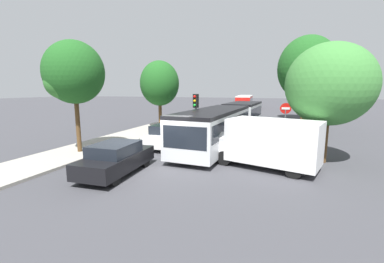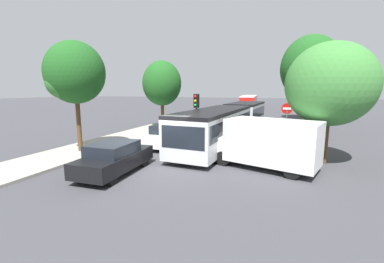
{
  "view_description": "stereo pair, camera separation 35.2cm",
  "coord_description": "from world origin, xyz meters",
  "px_view_note": "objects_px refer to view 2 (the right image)",
  "views": [
    {
      "loc": [
        5.2,
        -10.3,
        3.72
      ],
      "look_at": [
        0.2,
        4.04,
        1.2
      ],
      "focal_mm": 24.0,
      "sensor_mm": 36.0,
      "label": 1
    },
    {
      "loc": [
        5.53,
        -10.18,
        3.72
      ],
      "look_at": [
        0.2,
        4.04,
        1.2
      ],
      "focal_mm": 24.0,
      "sensor_mm": 36.0,
      "label": 2
    }
  ],
  "objects_px": {
    "traffic_light": "(196,108)",
    "direction_sign_post": "(311,106)",
    "queued_car_navy": "(202,123)",
    "no_entry_sign": "(286,118)",
    "tree_right_near": "(330,85)",
    "tree_right_mid": "(311,68)",
    "queued_car_black": "(114,158)",
    "queued_car_tan": "(237,109)",
    "articulated_bus": "(230,120)",
    "queued_car_silver": "(216,117)",
    "queued_car_graphite": "(228,112)",
    "city_bus_rear": "(249,101)",
    "tree_left_mid": "(162,83)",
    "tree_left_near": "(73,74)",
    "white_van": "(267,142)",
    "queued_car_white": "(169,135)",
    "tree_right_far": "(309,79)"
  },
  "relations": [
    {
      "from": "traffic_light",
      "to": "direction_sign_post",
      "type": "distance_m",
      "value": 7.82
    },
    {
      "from": "queued_car_navy",
      "to": "no_entry_sign",
      "type": "height_order",
      "value": "no_entry_sign"
    },
    {
      "from": "tree_right_near",
      "to": "tree_right_mid",
      "type": "xyz_separation_m",
      "value": [
        -0.24,
        10.4,
        1.53
      ]
    },
    {
      "from": "queued_car_black",
      "to": "tree_right_mid",
      "type": "height_order",
      "value": "tree_right_mid"
    },
    {
      "from": "queued_car_navy",
      "to": "no_entry_sign",
      "type": "relative_size",
      "value": 1.45
    },
    {
      "from": "queued_car_tan",
      "to": "tree_right_near",
      "type": "xyz_separation_m",
      "value": [
        9.09,
        -24.37,
        3.21
      ]
    },
    {
      "from": "articulated_bus",
      "to": "traffic_light",
      "type": "xyz_separation_m",
      "value": [
        -1.68,
        -2.95,
        1.07
      ]
    },
    {
      "from": "queued_car_tan",
      "to": "traffic_light",
      "type": "distance_m",
      "value": 22.69
    },
    {
      "from": "queued_car_silver",
      "to": "direction_sign_post",
      "type": "relative_size",
      "value": 1.21
    },
    {
      "from": "queued_car_navy",
      "to": "traffic_light",
      "type": "distance_m",
      "value": 5.95
    },
    {
      "from": "articulated_bus",
      "to": "traffic_light",
      "type": "relative_size",
      "value": 4.93
    },
    {
      "from": "queued_car_graphite",
      "to": "articulated_bus",
      "type": "bearing_deg",
      "value": -168.98
    },
    {
      "from": "no_entry_sign",
      "to": "tree_right_mid",
      "type": "bearing_deg",
      "value": 166.37
    },
    {
      "from": "no_entry_sign",
      "to": "tree_right_near",
      "type": "xyz_separation_m",
      "value": [
        1.91,
        -3.55,
        2.06
      ]
    },
    {
      "from": "queued_car_silver",
      "to": "traffic_light",
      "type": "distance_m",
      "value": 10.95
    },
    {
      "from": "city_bus_rear",
      "to": "queued_car_tan",
      "type": "relative_size",
      "value": 2.77
    },
    {
      "from": "no_entry_sign",
      "to": "queued_car_black",
      "type": "bearing_deg",
      "value": -39.23
    },
    {
      "from": "articulated_bus",
      "to": "tree_left_mid",
      "type": "bearing_deg",
      "value": -107.81
    },
    {
      "from": "city_bus_rear",
      "to": "tree_left_mid",
      "type": "height_order",
      "value": "tree_left_mid"
    },
    {
      "from": "no_entry_sign",
      "to": "tree_left_near",
      "type": "distance_m",
      "value": 13.19
    },
    {
      "from": "queued_car_silver",
      "to": "queued_car_graphite",
      "type": "bearing_deg",
      "value": -0.7
    },
    {
      "from": "tree_right_near",
      "to": "queued_car_black",
      "type": "bearing_deg",
      "value": -150.49
    },
    {
      "from": "queued_car_black",
      "to": "white_van",
      "type": "relative_size",
      "value": 0.77
    },
    {
      "from": "queued_car_white",
      "to": "queued_car_navy",
      "type": "xyz_separation_m",
      "value": [
        0.08,
        6.56,
        -0.04
      ]
    },
    {
      "from": "queued_car_tan",
      "to": "tree_right_mid",
      "type": "xyz_separation_m",
      "value": [
        8.85,
        -13.96,
        4.75
      ]
    },
    {
      "from": "queued_car_graphite",
      "to": "tree_right_near",
      "type": "distance_m",
      "value": 21.25
    },
    {
      "from": "articulated_bus",
      "to": "city_bus_rear",
      "type": "distance_m",
      "value": 31.8
    },
    {
      "from": "articulated_bus",
      "to": "no_entry_sign",
      "type": "relative_size",
      "value": 5.94
    },
    {
      "from": "queued_car_white",
      "to": "traffic_light",
      "type": "height_order",
      "value": "traffic_light"
    },
    {
      "from": "queued_car_tan",
      "to": "no_entry_sign",
      "type": "distance_m",
      "value": 22.06
    },
    {
      "from": "no_entry_sign",
      "to": "traffic_light",
      "type": "bearing_deg",
      "value": -72.75
    },
    {
      "from": "articulated_bus",
      "to": "direction_sign_post",
      "type": "height_order",
      "value": "direction_sign_post"
    },
    {
      "from": "queued_car_silver",
      "to": "queued_car_graphite",
      "type": "distance_m",
      "value": 6.37
    },
    {
      "from": "city_bus_rear",
      "to": "queued_car_graphite",
      "type": "bearing_deg",
      "value": 175.35
    },
    {
      "from": "queued_car_white",
      "to": "tree_right_mid",
      "type": "distance_m",
      "value": 13.91
    },
    {
      "from": "tree_right_mid",
      "to": "tree_left_mid",
      "type": "bearing_deg",
      "value": -167.01
    },
    {
      "from": "queued_car_white",
      "to": "queued_car_tan",
      "type": "height_order",
      "value": "queued_car_white"
    },
    {
      "from": "queued_car_navy",
      "to": "direction_sign_post",
      "type": "bearing_deg",
      "value": -107.12
    },
    {
      "from": "tree_right_mid",
      "to": "queued_car_graphite",
      "type": "bearing_deg",
      "value": 136.73
    },
    {
      "from": "direction_sign_post",
      "to": "tree_left_near",
      "type": "height_order",
      "value": "tree_left_near"
    },
    {
      "from": "tree_right_far",
      "to": "articulated_bus",
      "type": "bearing_deg",
      "value": -111.58
    },
    {
      "from": "tree_right_far",
      "to": "queued_car_white",
      "type": "bearing_deg",
      "value": -115.58
    },
    {
      "from": "white_van",
      "to": "tree_left_mid",
      "type": "distance_m",
      "value": 14.18
    },
    {
      "from": "articulated_bus",
      "to": "city_bus_rear",
      "type": "xyz_separation_m",
      "value": [
        -3.16,
        31.64,
        -0.01
      ]
    },
    {
      "from": "queued_car_white",
      "to": "queued_car_graphite",
      "type": "xyz_separation_m",
      "value": [
        -0.19,
        18.14,
        -0.01
      ]
    },
    {
      "from": "city_bus_rear",
      "to": "no_entry_sign",
      "type": "xyz_separation_m",
      "value": [
        7.09,
        -32.85,
        0.46
      ]
    },
    {
      "from": "queued_car_navy",
      "to": "queued_car_tan",
      "type": "bearing_deg",
      "value": -2.09
    },
    {
      "from": "no_entry_sign",
      "to": "tree_left_near",
      "type": "bearing_deg",
      "value": -60.68
    },
    {
      "from": "white_van",
      "to": "traffic_light",
      "type": "distance_m",
      "value": 6.19
    },
    {
      "from": "white_van",
      "to": "direction_sign_post",
      "type": "relative_size",
      "value": 1.48
    }
  ]
}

